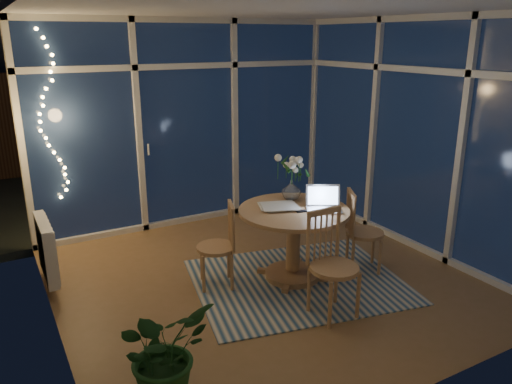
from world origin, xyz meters
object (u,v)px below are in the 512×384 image
flower_vase (291,190)px  chair_right (365,231)px  dining_table (293,244)px  laptop (324,198)px  chair_front (335,266)px  potted_plant (165,366)px  chair_left (216,245)px

flower_vase → chair_right: bearing=-37.8°
dining_table → chair_right: size_ratio=1.24×
laptop → flower_vase: laptop is taller
flower_vase → chair_front: bearing=-102.3°
dining_table → flower_vase: size_ratio=5.23×
potted_plant → chair_left: bearing=54.8°
chair_left → laptop: (0.98, -0.40, 0.44)m
chair_right → laptop: 0.67m
potted_plant → flower_vase: bearing=38.2°
chair_right → laptop: size_ratio=2.62×
chair_left → chair_right: (1.50, -0.43, 0.01)m
chair_right → chair_front: (-0.84, -0.57, 0.04)m
dining_table → chair_front: bearing=-96.3°
chair_front → chair_left: bearing=122.8°
dining_table → chair_left: 0.78m
chair_left → flower_vase: flower_vase is taller
chair_front → laptop: laptop is taller
chair_left → laptop: laptop is taller
flower_vase → laptop: bearing=-78.4°
dining_table → chair_right: bearing=-15.1°
chair_left → chair_right: 1.56m
laptop → dining_table: bearing=172.3°
chair_left → potted_plant: size_ratio=1.14×
flower_vase → chair_left: bearing=-177.1°
dining_table → chair_left: (-0.75, 0.23, 0.06)m
dining_table → laptop: (0.23, -0.18, 0.50)m
chair_left → potted_plant: bearing=-15.5°
chair_front → flower_vase: size_ratio=4.60×
chair_left → flower_vase: size_ratio=4.12×
chair_left → chair_right: size_ratio=0.98×
dining_table → chair_right: chair_right is taller
dining_table → chair_front: 0.79m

